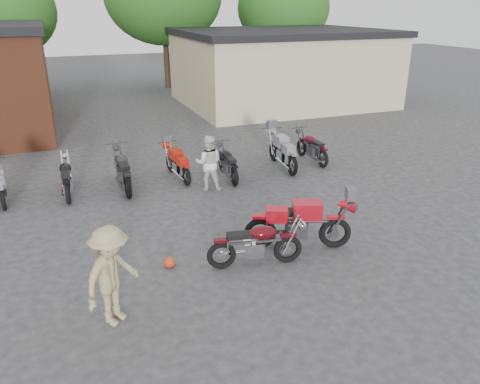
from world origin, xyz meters
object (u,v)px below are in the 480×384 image
object	(u,v)px
row_bike_6	(282,149)
row_bike_3	(122,168)
person_tan	(112,276)
row_bike_5	(228,161)
person_light	(208,163)
sportbike	(300,221)
row_bike_2	(66,175)
vintage_motorcycle	(257,241)
row_bike_4	(177,161)
row_bike_7	(312,145)
helmet	(170,262)

from	to	relation	value
row_bike_6	row_bike_3	bearing A→B (deg)	93.72
person_tan	row_bike_5	world-z (taller)	person_tan
person_light	row_bike_6	bearing A→B (deg)	-138.95
sportbike	row_bike_2	bearing A→B (deg)	153.26
vintage_motorcycle	row_bike_2	bearing A→B (deg)	132.70
vintage_motorcycle	row_bike_5	xyz separation A→B (m)	(1.23, 5.09, -0.02)
person_light	row_bike_4	distance (m)	1.38
row_bike_4	row_bike_5	distance (m)	1.52
row_bike_7	row_bike_6	bearing A→B (deg)	99.77
person_light	row_bike_3	xyz separation A→B (m)	(-2.27, 0.97, -0.17)
person_tan	row_bike_3	bearing A→B (deg)	39.83
helmet	row_bike_7	bearing A→B (deg)	39.47
vintage_motorcycle	helmet	bearing A→B (deg)	172.00
row_bike_2	row_bike_3	distance (m)	1.53
row_bike_2	helmet	bearing A→B (deg)	-158.73
vintage_motorcycle	person_light	distance (m)	4.42
helmet	person_light	world-z (taller)	person_light
person_tan	row_bike_7	distance (m)	9.74
row_bike_3	row_bike_4	distance (m)	1.69
vintage_motorcycle	row_bike_6	world-z (taller)	row_bike_6
row_bike_2	row_bike_5	xyz separation A→B (m)	(4.62, -0.38, -0.02)
person_light	row_bike_4	size ratio (longest dim) A/B	0.86
row_bike_4	helmet	bearing A→B (deg)	157.32
row_bike_2	row_bike_7	distance (m)	7.81
row_bike_3	person_tan	bearing A→B (deg)	170.23
helmet	row_bike_7	xyz separation A→B (m)	(6.10, 5.02, 0.44)
helmet	row_bike_2	size ratio (longest dim) A/B	0.13
row_bike_5	row_bike_4	bearing A→B (deg)	73.64
sportbike	helmet	bearing A→B (deg)	-162.93
row_bike_3	row_bike_6	world-z (taller)	row_bike_3
sportbike	row_bike_6	xyz separation A→B (m)	(2.05, 5.01, -0.03)
vintage_motorcycle	row_bike_3	world-z (taller)	row_bike_3
row_bike_5	vintage_motorcycle	bearing A→B (deg)	169.97
row_bike_6	person_light	bearing A→B (deg)	112.74
sportbike	row_bike_5	world-z (taller)	sportbike
vintage_motorcycle	row_bike_2	size ratio (longest dim) A/B	0.99
person_tan	helmet	bearing A→B (deg)	7.39
row_bike_4	sportbike	bearing A→B (deg)	-171.85
row_bike_2	row_bike_3	world-z (taller)	row_bike_3
sportbike	person_tan	bearing A→B (deg)	-142.65
row_bike_6	row_bike_4	bearing A→B (deg)	89.62
person_tan	sportbike	bearing A→B (deg)	-24.88
person_light	person_tan	distance (m)	6.17
sportbike	row_bike_6	bearing A→B (deg)	89.42
row_bike_7	person_tan	bearing A→B (deg)	129.74
vintage_motorcycle	row_bike_3	bearing A→B (deg)	120.12
row_bike_4	row_bike_6	bearing A→B (deg)	-100.65
helmet	row_bike_3	distance (m)	4.83
person_tan	row_bike_2	size ratio (longest dim) A/B	0.92
person_light	row_bike_7	size ratio (longest dim) A/B	0.84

